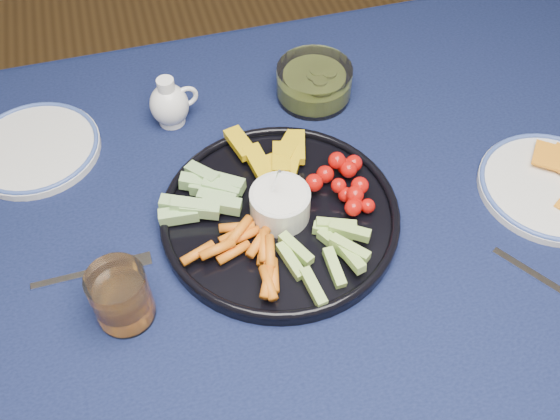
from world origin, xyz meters
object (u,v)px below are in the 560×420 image
object	(u,v)px
crudite_platter	(278,212)
creamer_pitcher	(170,104)
side_plate_extra	(35,148)
pickle_bowl	(314,84)
cheese_plate	(551,185)
juice_tumbler	(122,299)
dining_table	(222,315)

from	to	relation	value
crudite_platter	creamer_pitcher	distance (m)	0.27
crudite_platter	side_plate_extra	size ratio (longest dim) A/B	1.69
creamer_pitcher	pickle_bowl	distance (m)	0.24
creamer_pitcher	side_plate_extra	bearing A→B (deg)	-177.24
side_plate_extra	crudite_platter	bearing A→B (deg)	-35.23
cheese_plate	juice_tumbler	xyz separation A→B (m)	(-0.63, -0.04, 0.03)
juice_tumbler	side_plate_extra	distance (m)	0.34
crudite_platter	side_plate_extra	distance (m)	0.40
pickle_bowl	crudite_platter	bearing A→B (deg)	-118.15
juice_tumbler	pickle_bowl	bearing A→B (deg)	43.10
crudite_platter	creamer_pitcher	xyz separation A→B (m)	(-0.11, 0.24, 0.02)
dining_table	crudite_platter	distance (m)	0.17
dining_table	cheese_plate	world-z (taller)	cheese_plate
creamer_pitcher	cheese_plate	xyz separation A→B (m)	(0.52, -0.30, -0.03)
dining_table	pickle_bowl	world-z (taller)	pickle_bowl
side_plate_extra	cheese_plate	bearing A→B (deg)	-21.31
cheese_plate	side_plate_extra	size ratio (longest dim) A/B	1.05
pickle_bowl	cheese_plate	size ratio (longest dim) A/B	0.59
cheese_plate	crudite_platter	bearing A→B (deg)	172.46
dining_table	creamer_pitcher	size ratio (longest dim) A/B	19.23
juice_tumbler	side_plate_extra	xyz separation A→B (m)	(-0.10, 0.33, -0.03)
cheese_plate	side_plate_extra	world-z (taller)	cheese_plate
crudite_platter	juice_tumbler	bearing A→B (deg)	-157.83
creamer_pitcher	dining_table	bearing A→B (deg)	-89.17
crudite_platter	side_plate_extra	bearing A→B (deg)	144.77
dining_table	pickle_bowl	distance (m)	0.41
dining_table	crudite_platter	size ratio (longest dim) A/B	4.91
pickle_bowl	side_plate_extra	size ratio (longest dim) A/B	0.62
pickle_bowl	side_plate_extra	distance (m)	0.46
crudite_platter	creamer_pitcher	world-z (taller)	crudite_platter
creamer_pitcher	cheese_plate	bearing A→B (deg)	-29.92
creamer_pitcher	juice_tumbler	size ratio (longest dim) A/B	1.00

